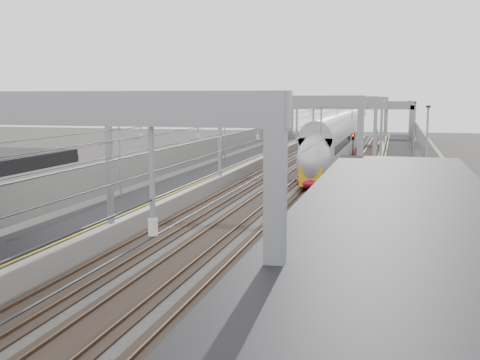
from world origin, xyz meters
The scene contains 12 objects.
platform_left centered at (-8.00, 45.00, 0.50)m, with size 4.00×120.00×1.00m, color black.
platform_right centered at (8.00, 45.00, 0.50)m, with size 4.00×120.00×1.00m, color black.
tracks centered at (0.00, 45.00, 0.05)m, with size 11.40×140.00×0.20m.
overhead_line centered at (0.00, 51.62, 6.14)m, with size 13.00×140.00×6.60m.
canopy_right centered at (8.03, 2.99, 5.09)m, with size 4.40×30.00×4.24m.
overbridge centered at (0.00, 100.00, 5.31)m, with size 22.00×2.20×6.90m.
wall_left centered at (-11.20, 45.00, 1.60)m, with size 0.30×120.00×3.20m, color gray.
wall_right centered at (11.20, 45.00, 1.60)m, with size 0.30×120.00×3.20m, color gray.
train centered at (1.50, 64.70, 2.20)m, with size 2.84×51.84×4.49m.
signal_green centered at (-5.20, 65.97, 2.42)m, with size 0.32×0.32×3.48m.
signal_red_near centered at (3.20, 63.23, 2.42)m, with size 0.32×0.32×3.48m.
signal_red_far centered at (5.40, 74.37, 2.42)m, with size 0.32×0.32×3.48m.
Camera 1 is at (7.86, -5.93, 7.51)m, focal length 45.00 mm.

